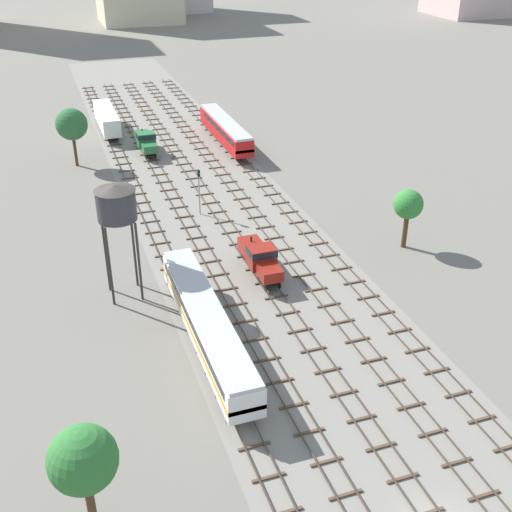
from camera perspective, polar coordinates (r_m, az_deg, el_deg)
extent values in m
plane|color=slate|center=(86.37, -4.67, 5.58)|extent=(480.00, 480.00, 0.00)
cube|color=gray|center=(86.37, -4.67, 5.58)|extent=(20.98, 176.00, 0.01)
cube|color=#47382D|center=(85.61, -10.84, 5.09)|extent=(0.07, 126.00, 0.15)
cube|color=#47382D|center=(85.79, -9.89, 5.23)|extent=(0.07, 126.00, 0.15)
cube|color=brown|center=(45.54, 1.14, -19.11)|extent=(2.40, 0.22, 0.14)
cube|color=brown|center=(47.48, -0.16, -16.57)|extent=(2.40, 0.22, 0.14)
cube|color=brown|center=(49.52, -1.33, -14.24)|extent=(2.40, 0.22, 0.14)
cube|color=brown|center=(51.66, -2.37, -12.09)|extent=(2.40, 0.22, 0.14)
cube|color=brown|center=(53.89, -3.32, -10.11)|extent=(2.40, 0.22, 0.14)
cube|color=brown|center=(56.18, -4.18, -8.28)|extent=(2.40, 0.22, 0.14)
cube|color=brown|center=(58.54, -4.97, -6.60)|extent=(2.40, 0.22, 0.14)
cube|color=brown|center=(60.95, -5.69, -5.05)|extent=(2.40, 0.22, 0.14)
cube|color=brown|center=(63.42, -6.35, -3.62)|extent=(2.40, 0.22, 0.14)
cube|color=brown|center=(65.93, -6.96, -2.30)|extent=(2.40, 0.22, 0.14)
cube|color=brown|center=(68.48, -7.53, -1.07)|extent=(2.40, 0.22, 0.14)
cube|color=brown|center=(71.06, -8.05, 0.07)|extent=(2.40, 0.22, 0.14)
cube|color=brown|center=(73.68, -8.54, 1.12)|extent=(2.40, 0.22, 0.14)
cube|color=brown|center=(76.32, -8.99, 2.11)|extent=(2.40, 0.22, 0.14)
cube|color=brown|center=(78.99, -9.41, 3.03)|extent=(2.40, 0.22, 0.14)
cube|color=brown|center=(81.68, -9.81, 3.88)|extent=(2.40, 0.22, 0.14)
cube|color=brown|center=(84.39, -10.18, 4.69)|extent=(2.40, 0.22, 0.14)
cube|color=brown|center=(87.13, -10.53, 5.44)|extent=(2.40, 0.22, 0.14)
cube|color=brown|center=(89.87, -10.85, 6.15)|extent=(2.40, 0.22, 0.14)
cube|color=brown|center=(92.64, -11.16, 6.81)|extent=(2.40, 0.22, 0.14)
cube|color=brown|center=(95.42, -11.46, 7.43)|extent=(2.40, 0.22, 0.14)
cube|color=brown|center=(98.21, -11.73, 8.02)|extent=(2.40, 0.22, 0.14)
cube|color=brown|center=(101.01, -11.99, 8.58)|extent=(2.40, 0.22, 0.14)
cube|color=brown|center=(103.83, -12.24, 9.11)|extent=(2.40, 0.22, 0.14)
cube|color=brown|center=(106.65, -12.48, 9.61)|extent=(2.40, 0.22, 0.14)
cube|color=brown|center=(109.49, -12.70, 10.08)|extent=(2.40, 0.22, 0.14)
cube|color=brown|center=(112.33, -12.92, 10.53)|extent=(2.40, 0.22, 0.14)
cube|color=brown|center=(115.18, -13.12, 10.95)|extent=(2.40, 0.22, 0.14)
cube|color=brown|center=(118.04, -13.31, 11.36)|extent=(2.40, 0.22, 0.14)
cube|color=brown|center=(120.90, -13.50, 11.74)|extent=(2.40, 0.22, 0.14)
cube|color=brown|center=(123.77, -13.68, 12.11)|extent=(2.40, 0.22, 0.14)
cube|color=brown|center=(126.65, -13.85, 12.46)|extent=(2.40, 0.22, 0.14)
cube|color=brown|center=(129.53, -14.01, 12.80)|extent=(2.40, 0.22, 0.14)
cube|color=brown|center=(132.42, -14.17, 13.12)|extent=(2.40, 0.22, 0.14)
cube|color=brown|center=(135.32, -14.32, 13.43)|extent=(2.40, 0.22, 0.14)
cube|color=brown|center=(138.21, -14.46, 13.72)|extent=(2.40, 0.22, 0.14)
cube|color=brown|center=(141.11, -14.60, 14.00)|extent=(2.40, 0.22, 0.14)
cube|color=brown|center=(144.02, -14.73, 14.27)|extent=(2.40, 0.22, 0.14)
cube|color=#47382D|center=(86.22, -8.05, 5.50)|extent=(0.07, 126.00, 0.15)
cube|color=#47382D|center=(86.47, -7.12, 5.63)|extent=(0.07, 126.00, 0.15)
cube|color=brown|center=(44.95, 7.97, -20.31)|extent=(2.40, 0.22, 0.14)
cube|color=brown|center=(46.73, 6.28, -17.74)|extent=(2.40, 0.22, 0.14)
cube|color=brown|center=(48.62, 4.75, -15.36)|extent=(2.40, 0.22, 0.14)
cube|color=brown|center=(50.62, 3.37, -13.15)|extent=(2.40, 0.22, 0.14)
cube|color=brown|center=(52.72, 2.13, -11.10)|extent=(2.40, 0.22, 0.14)
cube|color=brown|center=(54.90, 0.99, -9.21)|extent=(2.40, 0.22, 0.14)
cube|color=brown|center=(57.15, -0.05, -7.46)|extent=(2.40, 0.22, 0.14)
cube|color=brown|center=(59.47, -1.00, -5.85)|extent=(2.40, 0.22, 0.14)
cube|color=brown|center=(61.85, -1.87, -4.36)|extent=(2.40, 0.22, 0.14)
cube|color=brown|center=(64.28, -2.67, -2.98)|extent=(2.40, 0.22, 0.14)
cube|color=brown|center=(66.76, -3.41, -1.69)|extent=(2.40, 0.22, 0.14)
cube|color=brown|center=(69.27, -4.10, -0.51)|extent=(2.40, 0.22, 0.14)
cube|color=brown|center=(71.83, -4.74, 0.60)|extent=(2.40, 0.22, 0.14)
cube|color=brown|center=(74.42, -5.34, 1.63)|extent=(2.40, 0.22, 0.14)
cube|color=brown|center=(77.04, -5.90, 2.59)|extent=(2.40, 0.22, 0.14)
cube|color=brown|center=(79.68, -6.42, 3.48)|extent=(2.40, 0.22, 0.14)
cube|color=brown|center=(82.35, -6.90, 4.32)|extent=(2.40, 0.22, 0.14)
cube|color=brown|center=(85.04, -7.36, 5.10)|extent=(2.40, 0.22, 0.14)
cube|color=brown|center=(87.75, -7.79, 5.84)|extent=(2.40, 0.22, 0.14)
cube|color=brown|center=(90.48, -8.20, 6.53)|extent=(2.40, 0.22, 0.14)
cube|color=brown|center=(93.23, -8.58, 7.18)|extent=(2.40, 0.22, 0.14)
cube|color=brown|center=(95.99, -8.94, 7.79)|extent=(2.40, 0.22, 0.14)
cube|color=brown|center=(98.77, -9.28, 8.37)|extent=(2.40, 0.22, 0.14)
cube|color=brown|center=(101.56, -9.61, 8.92)|extent=(2.40, 0.22, 0.14)
cube|color=brown|center=(104.36, -9.92, 9.43)|extent=(2.40, 0.22, 0.14)
cube|color=brown|center=(107.17, -10.21, 9.92)|extent=(2.40, 0.22, 0.14)
cube|color=brown|center=(109.99, -10.49, 10.39)|extent=(2.40, 0.22, 0.14)
cube|color=brown|center=(112.82, -10.75, 10.83)|extent=(2.40, 0.22, 0.14)
cube|color=brown|center=(115.66, -11.01, 11.24)|extent=(2.40, 0.22, 0.14)
cube|color=brown|center=(118.50, -11.25, 11.64)|extent=(2.40, 0.22, 0.14)
cube|color=brown|center=(121.36, -11.48, 12.02)|extent=(2.40, 0.22, 0.14)
cube|color=brown|center=(124.22, -11.70, 12.38)|extent=(2.40, 0.22, 0.14)
cube|color=brown|center=(127.08, -11.91, 12.73)|extent=(2.40, 0.22, 0.14)
cube|color=brown|center=(129.96, -12.11, 13.06)|extent=(2.40, 0.22, 0.14)
cube|color=brown|center=(132.84, -12.31, 13.38)|extent=(2.40, 0.22, 0.14)
cube|color=brown|center=(135.72, -12.50, 13.68)|extent=(2.40, 0.22, 0.14)
cube|color=brown|center=(138.61, -12.68, 13.97)|extent=(2.40, 0.22, 0.14)
cube|color=brown|center=(141.50, -12.85, 14.24)|extent=(2.40, 0.22, 0.14)
cube|color=brown|center=(144.40, -13.01, 14.51)|extent=(2.40, 0.22, 0.14)
cube|color=#47382D|center=(87.02, -5.31, 5.89)|extent=(0.07, 126.00, 0.15)
cube|color=#47382D|center=(87.34, -4.39, 6.02)|extent=(0.07, 126.00, 0.15)
cube|color=brown|center=(46.55, 12.92, -18.71)|extent=(2.40, 0.22, 0.14)
cube|color=brown|center=(48.26, 11.05, -16.33)|extent=(2.40, 0.22, 0.14)
cube|color=brown|center=(50.10, 9.35, -14.10)|extent=(2.40, 0.22, 0.14)
cube|color=brown|center=(52.04, 7.81, -12.03)|extent=(2.40, 0.22, 0.14)
cube|color=brown|center=(54.08, 6.40, -10.10)|extent=(2.40, 0.22, 0.14)
cube|color=brown|center=(56.21, 5.11, -8.30)|extent=(2.40, 0.22, 0.14)
cube|color=brown|center=(58.41, 3.92, -6.64)|extent=(2.40, 0.22, 0.14)
cube|color=brown|center=(60.68, 2.83, -5.10)|extent=(2.40, 0.22, 0.14)
cube|color=brown|center=(63.02, 1.82, -3.67)|extent=(2.40, 0.22, 0.14)
cube|color=brown|center=(65.40, 0.89, -2.34)|extent=(2.40, 0.22, 0.14)
cube|color=brown|center=(67.84, 0.03, -1.10)|extent=(2.40, 0.22, 0.14)
cube|color=brown|center=(70.32, -0.77, 0.05)|extent=(2.40, 0.22, 0.14)
cube|color=brown|center=(72.84, -1.52, 1.12)|extent=(2.40, 0.22, 0.14)
cube|color=brown|center=(75.39, -2.21, 2.11)|extent=(2.40, 0.22, 0.14)
cube|color=brown|center=(77.98, -2.87, 3.05)|extent=(2.40, 0.22, 0.14)
cube|color=brown|center=(80.59, -3.48, 3.92)|extent=(2.40, 0.22, 0.14)
cube|color=brown|center=(83.23, -4.05, 4.73)|extent=(2.40, 0.22, 0.14)
cube|color=brown|center=(85.90, -4.59, 5.50)|extent=(2.40, 0.22, 0.14)
cube|color=brown|center=(88.58, -5.10, 6.22)|extent=(2.40, 0.22, 0.14)
cube|color=brown|center=(91.29, -5.57, 6.89)|extent=(2.40, 0.22, 0.14)
cube|color=brown|center=(94.01, -6.03, 7.53)|extent=(2.40, 0.22, 0.14)
cube|color=brown|center=(96.75, -6.46, 8.13)|extent=(2.40, 0.22, 0.14)
cube|color=brown|center=(99.50, -6.86, 8.70)|extent=(2.40, 0.22, 0.14)
cube|color=brown|center=(102.27, -7.25, 9.23)|extent=(2.40, 0.22, 0.14)
cube|color=brown|center=(105.05, -7.61, 9.74)|extent=(2.40, 0.22, 0.14)
cube|color=brown|center=(107.85, -7.96, 10.22)|extent=(2.40, 0.22, 0.14)
cube|color=brown|center=(110.65, -8.29, 10.68)|extent=(2.40, 0.22, 0.14)
cube|color=brown|center=(113.46, -8.61, 11.11)|extent=(2.40, 0.22, 0.14)
cube|color=brown|center=(116.29, -8.91, 11.52)|extent=(2.40, 0.22, 0.14)
cube|color=brown|center=(119.12, -9.20, 11.91)|extent=(2.40, 0.22, 0.14)
cube|color=brown|center=(121.96, -9.47, 12.28)|extent=(2.40, 0.22, 0.14)
cube|color=brown|center=(124.80, -9.74, 12.64)|extent=(2.40, 0.22, 0.14)
cube|color=brown|center=(127.66, -9.99, 12.98)|extent=(2.40, 0.22, 0.14)
cube|color=brown|center=(130.52, -10.23, 13.30)|extent=(2.40, 0.22, 0.14)
cube|color=brown|center=(133.38, -10.46, 13.61)|extent=(2.40, 0.22, 0.14)
cube|color=brown|center=(136.26, -10.68, 13.91)|extent=(2.40, 0.22, 0.14)
cube|color=brown|center=(139.14, -10.90, 14.20)|extent=(2.40, 0.22, 0.14)
cube|color=brown|center=(142.02, -11.11, 14.47)|extent=(2.40, 0.22, 0.14)
cube|color=brown|center=(144.91, -11.30, 14.73)|extent=(2.40, 0.22, 0.14)
cube|color=#47382D|center=(88.03, -2.62, 6.26)|extent=(0.07, 126.00, 0.15)
cube|color=#47382D|center=(88.41, -1.72, 6.38)|extent=(0.07, 126.00, 0.15)
cube|color=brown|center=(46.95, 19.61, -19.44)|extent=(2.40, 0.22, 0.14)
cube|color=brown|center=(48.46, 17.43, -17.12)|extent=(2.40, 0.22, 0.14)
cube|color=brown|center=(50.11, 15.44, -14.92)|extent=(2.40, 0.22, 0.14)
cube|color=brown|center=(51.88, 13.62, -12.85)|extent=(2.40, 0.22, 0.14)
cube|color=brown|center=(53.76, 11.94, -10.91)|extent=(2.40, 0.22, 0.14)
cube|color=brown|center=(55.74, 10.41, -9.10)|extent=(2.40, 0.22, 0.14)
cube|color=brown|center=(57.81, 8.99, -7.41)|extent=(2.40, 0.22, 0.14)
cube|color=brown|center=(59.95, 7.69, -5.83)|extent=(2.40, 0.22, 0.14)
cube|color=brown|center=(62.17, 6.48, -4.36)|extent=(2.40, 0.22, 0.14)
cube|color=brown|center=(64.45, 5.36, -2.99)|extent=(2.40, 0.22, 0.14)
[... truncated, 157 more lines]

